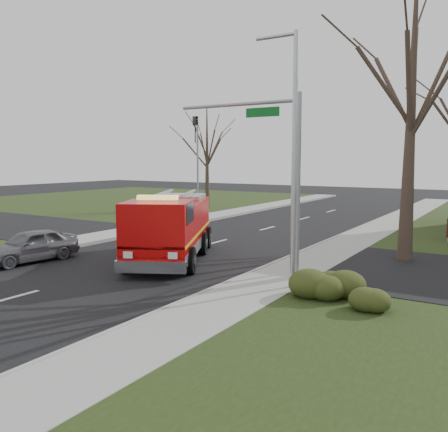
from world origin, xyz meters
The scene contains 11 objects.
ground centered at (0.00, 0.00, 0.00)m, with size 120.00×120.00×0.00m, color black.
sidewalk_right centered at (6.20, 0.00, 0.07)m, with size 2.40×80.00×0.15m, color gray.
sidewalk_left centered at (-6.20, 0.00, 0.07)m, with size 2.40×80.00×0.15m, color gray.
hedge_corner centered at (9.00, -1.00, 0.58)m, with size 2.80×2.00×0.90m, color #303B15.
bare_tree_near centered at (9.50, 6.00, 7.41)m, with size 6.00×6.00×12.00m.
bare_tree_left centered at (-10.00, 20.00, 5.56)m, with size 4.50×4.50×9.00m.
traffic_signal_mast centered at (5.21, 1.50, 4.71)m, with size 5.29×0.18×6.80m.
streetlight_pole centered at (7.14, -0.50, 4.55)m, with size 1.48×0.16×8.40m.
utility_pole_far centered at (-6.80, 14.00, 3.50)m, with size 0.14×0.14×7.00m, color gray.
fire_engine centered at (0.70, 1.22, 1.36)m, with size 5.66×7.82×3.02m.
parked_car_maroon centered at (-4.20, -2.22, 0.70)m, with size 1.65×4.09×1.39m, color slate.
Camera 1 is at (13.43, -14.79, 4.37)m, focal length 38.00 mm.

